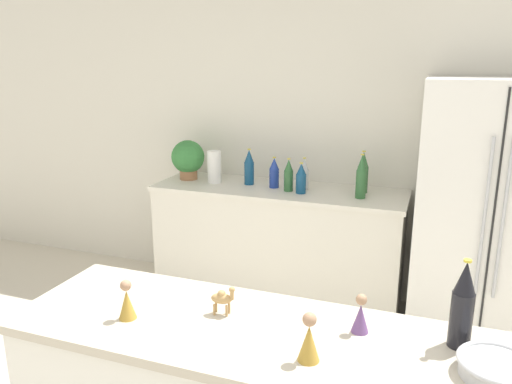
{
  "coord_description": "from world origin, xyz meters",
  "views": [
    {
      "loc": [
        0.68,
        -1.12,
        1.87
      ],
      "look_at": [
        -0.24,
        1.38,
        1.17
      ],
      "focal_mm": 35.0,
      "sensor_mm": 36.0,
      "label": 1
    }
  ],
  "objects_px": {
    "paper_towel_roll": "(214,167)",
    "wise_man_figurine_crimson": "(127,302)",
    "refrigerator": "(487,216)",
    "back_bottle_0": "(363,173)",
    "wise_man_figurine_purple": "(309,340)",
    "back_bottle_5": "(304,174)",
    "wise_man_figurine_blue": "(360,316)",
    "back_bottle_6": "(289,176)",
    "back_bottle_1": "(301,179)",
    "camel_figurine": "(223,298)",
    "potted_plant": "(188,158)",
    "fruit_bowl": "(497,368)",
    "wine_bottle": "(463,306)",
    "back_bottle_3": "(361,177)",
    "back_bottle_4": "(249,167)",
    "back_bottle_2": "(274,173)"
  },
  "relations": [
    {
      "from": "paper_towel_roll",
      "to": "wise_man_figurine_crimson",
      "type": "distance_m",
      "value": 2.21
    },
    {
      "from": "refrigerator",
      "to": "back_bottle_0",
      "type": "height_order",
      "value": "refrigerator"
    },
    {
      "from": "wise_man_figurine_purple",
      "to": "back_bottle_5",
      "type": "bearing_deg",
      "value": 105.17
    },
    {
      "from": "back_bottle_0",
      "to": "wise_man_figurine_blue",
      "type": "height_order",
      "value": "back_bottle_0"
    },
    {
      "from": "back_bottle_6",
      "to": "back_bottle_0",
      "type": "bearing_deg",
      "value": 15.84
    },
    {
      "from": "back_bottle_0",
      "to": "back_bottle_1",
      "type": "distance_m",
      "value": 0.46
    },
    {
      "from": "back_bottle_0",
      "to": "wise_man_figurine_blue",
      "type": "xyz_separation_m",
      "value": [
        0.29,
        -2.02,
        -0.06
      ]
    },
    {
      "from": "camel_figurine",
      "to": "paper_towel_roll",
      "type": "bearing_deg",
      "value": 115.53
    },
    {
      "from": "back_bottle_6",
      "to": "back_bottle_5",
      "type": "bearing_deg",
      "value": 44.91
    },
    {
      "from": "potted_plant",
      "to": "camel_figurine",
      "type": "distance_m",
      "value": 2.34
    },
    {
      "from": "refrigerator",
      "to": "wise_man_figurine_blue",
      "type": "relative_size",
      "value": 12.38
    },
    {
      "from": "refrigerator",
      "to": "wise_man_figurine_purple",
      "type": "bearing_deg",
      "value": -107.86
    },
    {
      "from": "back_bottle_1",
      "to": "wise_man_figurine_purple",
      "type": "relative_size",
      "value": 1.39
    },
    {
      "from": "fruit_bowl",
      "to": "wise_man_figurine_crimson",
      "type": "height_order",
      "value": "wise_man_figurine_crimson"
    },
    {
      "from": "refrigerator",
      "to": "wise_man_figurine_crimson",
      "type": "bearing_deg",
      "value": -123.53
    },
    {
      "from": "wise_man_figurine_crimson",
      "to": "wise_man_figurine_purple",
      "type": "bearing_deg",
      "value": -2.53
    },
    {
      "from": "refrigerator",
      "to": "back_bottle_6",
      "type": "relative_size",
      "value": 7.13
    },
    {
      "from": "back_bottle_1",
      "to": "wine_bottle",
      "type": "xyz_separation_m",
      "value": [
        1.03,
        -1.82,
        0.06
      ]
    },
    {
      "from": "back_bottle_1",
      "to": "back_bottle_3",
      "type": "relative_size",
      "value": 0.73
    },
    {
      "from": "back_bottle_6",
      "to": "wine_bottle",
      "type": "height_order",
      "value": "wine_bottle"
    },
    {
      "from": "back_bottle_5",
      "to": "camel_figurine",
      "type": "bearing_deg",
      "value": -83.73
    },
    {
      "from": "paper_towel_roll",
      "to": "fruit_bowl",
      "type": "relative_size",
      "value": 1.09
    },
    {
      "from": "paper_towel_roll",
      "to": "back_bottle_1",
      "type": "xyz_separation_m",
      "value": [
        0.73,
        -0.08,
        -0.02
      ]
    },
    {
      "from": "back_bottle_4",
      "to": "back_bottle_5",
      "type": "height_order",
      "value": "back_bottle_4"
    },
    {
      "from": "paper_towel_roll",
      "to": "back_bottle_1",
      "type": "height_order",
      "value": "paper_towel_roll"
    },
    {
      "from": "wine_bottle",
      "to": "back_bottle_0",
      "type": "bearing_deg",
      "value": 107.11
    },
    {
      "from": "potted_plant",
      "to": "back_bottle_4",
      "type": "bearing_deg",
      "value": 0.64
    },
    {
      "from": "potted_plant",
      "to": "back_bottle_3",
      "type": "xyz_separation_m",
      "value": [
        1.41,
        -0.1,
        -0.02
      ]
    },
    {
      "from": "back_bottle_6",
      "to": "wise_man_figurine_blue",
      "type": "distance_m",
      "value": 2.04
    },
    {
      "from": "back_bottle_4",
      "to": "wise_man_figurine_blue",
      "type": "bearing_deg",
      "value": -59.38
    },
    {
      "from": "refrigerator",
      "to": "back_bottle_6",
      "type": "distance_m",
      "value": 1.37
    },
    {
      "from": "wine_bottle",
      "to": "paper_towel_roll",
      "type": "bearing_deg",
      "value": 132.85
    },
    {
      "from": "wise_man_figurine_crimson",
      "to": "paper_towel_roll",
      "type": "bearing_deg",
      "value": 106.46
    },
    {
      "from": "potted_plant",
      "to": "paper_towel_roll",
      "type": "xyz_separation_m",
      "value": [
        0.25,
        -0.04,
        -0.05
      ]
    },
    {
      "from": "paper_towel_roll",
      "to": "back_bottle_0",
      "type": "bearing_deg",
      "value": 4.74
    },
    {
      "from": "back_bottle_3",
      "to": "wise_man_figurine_crimson",
      "type": "height_order",
      "value": "back_bottle_3"
    },
    {
      "from": "back_bottle_0",
      "to": "back_bottle_2",
      "type": "xyz_separation_m",
      "value": [
        -0.65,
        -0.08,
        -0.04
      ]
    },
    {
      "from": "refrigerator",
      "to": "wise_man_figurine_crimson",
      "type": "distance_m",
      "value": 2.47
    },
    {
      "from": "back_bottle_0",
      "to": "back_bottle_6",
      "type": "bearing_deg",
      "value": -164.16
    },
    {
      "from": "back_bottle_2",
      "to": "back_bottle_5",
      "type": "height_order",
      "value": "back_bottle_5"
    },
    {
      "from": "back_bottle_6",
      "to": "back_bottle_1",
      "type": "bearing_deg",
      "value": -16.38
    },
    {
      "from": "back_bottle_1",
      "to": "back_bottle_3",
      "type": "bearing_deg",
      "value": 2.2
    },
    {
      "from": "refrigerator",
      "to": "back_bottle_0",
      "type": "relative_size",
      "value": 5.69
    },
    {
      "from": "back_bottle_0",
      "to": "wine_bottle",
      "type": "distance_m",
      "value": 2.09
    },
    {
      "from": "paper_towel_roll",
      "to": "back_bottle_3",
      "type": "bearing_deg",
      "value": -3.28
    },
    {
      "from": "back_bottle_1",
      "to": "wise_man_figurine_crimson",
      "type": "xyz_separation_m",
      "value": [
        -0.11,
        -2.04,
        -0.02
      ]
    },
    {
      "from": "wine_bottle",
      "to": "wise_man_figurine_blue",
      "type": "bearing_deg",
      "value": -176.05
    },
    {
      "from": "back_bottle_2",
      "to": "back_bottle_6",
      "type": "xyz_separation_m",
      "value": [
        0.13,
        -0.06,
        0.0
      ]
    },
    {
      "from": "back_bottle_3",
      "to": "back_bottle_0",
      "type": "bearing_deg",
      "value": 94.39
    },
    {
      "from": "back_bottle_4",
      "to": "back_bottle_2",
      "type": "bearing_deg",
      "value": -8.09
    }
  ]
}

